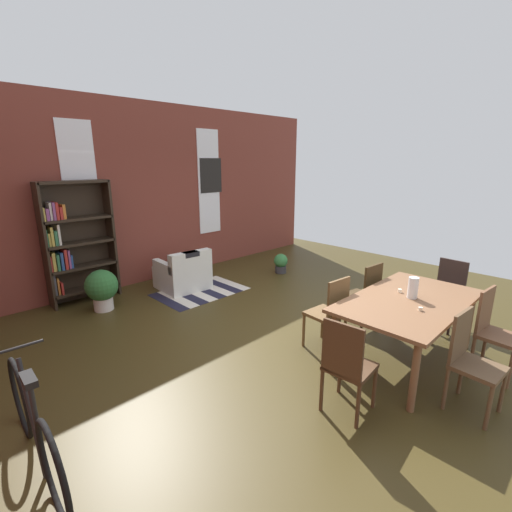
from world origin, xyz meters
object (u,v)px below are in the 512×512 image
(dining_chair_near_right, at_px, (494,329))
(armchair_white, at_px, (184,274))
(bicycle_second, at_px, (34,428))
(dining_chair_head_right, at_px, (447,291))
(potted_plant_corner, at_px, (102,288))
(dining_chair_far_left, at_px, (330,311))
(bookshelf_tall, at_px, (74,242))
(potted_plant_by_shelf, at_px, (281,263))
(vase_on_table, at_px, (413,288))
(dining_chair_near_left, at_px, (470,359))
(dining_chair_head_left, at_px, (347,364))
(dining_table, at_px, (409,306))
(dining_chair_far_right, at_px, (365,294))

(dining_chair_near_right, relative_size, armchair_white, 1.12)
(dining_chair_near_right, xyz_separation_m, bicycle_second, (-3.93, 2.08, -0.16))
(dining_chair_near_right, bearing_deg, bicycle_second, 152.14)
(dining_chair_head_right, bearing_deg, potted_plant_corner, 129.12)
(dining_chair_far_left, relative_size, bookshelf_tall, 0.48)
(dining_chair_far_left, relative_size, potted_plant_by_shelf, 2.34)
(vase_on_table, bearing_deg, bookshelf_tall, 114.48)
(dining_chair_near_left, xyz_separation_m, dining_chair_near_right, (0.84, -0.00, 0.00))
(dining_chair_head_right, bearing_deg, dining_chair_near_right, -139.28)
(dining_chair_far_left, relative_size, potted_plant_corner, 1.46)
(bicycle_second, relative_size, potted_plant_by_shelf, 4.27)
(dining_chair_head_left, height_order, dining_chair_far_left, same)
(dining_chair_near_left, height_order, potted_plant_corner, dining_chair_near_left)
(dining_chair_head_right, bearing_deg, dining_table, 179.76)
(dining_chair_near_right, relative_size, potted_plant_by_shelf, 2.34)
(dining_chair_near_right, bearing_deg, dining_table, 119.29)
(vase_on_table, relative_size, dining_chair_near_right, 0.26)
(bookshelf_tall, bearing_deg, dining_chair_far_left, -67.27)
(dining_chair_near_right, xyz_separation_m, potted_plant_by_shelf, (1.09, 4.04, -0.30))
(dining_chair_near_left, xyz_separation_m, bicycle_second, (-3.08, 2.08, -0.16))
(potted_plant_by_shelf, xyz_separation_m, potted_plant_corner, (-3.44, 0.69, 0.15))
(dining_chair_head_left, bearing_deg, dining_chair_near_right, -23.54)
(dining_chair_head_right, bearing_deg, vase_on_table, 179.75)
(dining_table, height_order, bicycle_second, bicycle_second)
(dining_table, height_order, dining_chair_near_right, dining_chair_near_right)
(potted_plant_corner, bearing_deg, dining_chair_far_left, -65.03)
(armchair_white, bearing_deg, potted_plant_corner, 177.18)
(dining_table, height_order, armchair_white, dining_table)
(bicycle_second, bearing_deg, potted_plant_by_shelf, 21.36)
(dining_chair_far_right, distance_m, dining_chair_near_left, 1.74)
(dining_chair_far_right, bearing_deg, potted_plant_corner, 126.09)
(dining_chair_near_right, height_order, potted_plant_by_shelf, dining_chair_near_right)
(dining_chair_near_left, relative_size, bicycle_second, 0.55)
(dining_chair_far_right, relative_size, dining_chair_near_left, 1.00)
(dining_table, relative_size, dining_chair_head_left, 1.97)
(bicycle_second, bearing_deg, dining_chair_far_left, -10.12)
(dining_chair_near_right, height_order, potted_plant_corner, dining_chair_near_right)
(vase_on_table, height_order, dining_chair_near_left, vase_on_table)
(potted_plant_corner, bearing_deg, dining_chair_far_right, -53.91)
(dining_chair_head_left, distance_m, potted_plant_by_shelf, 4.35)
(dining_chair_head_left, xyz_separation_m, potted_plant_corner, (-0.61, 3.97, -0.15))
(dining_table, xyz_separation_m, dining_chair_head_right, (1.31, -0.01, -0.17))
(dining_chair_near_left, xyz_separation_m, potted_plant_corner, (-1.50, 4.73, -0.15))
(dining_chair_far_right, distance_m, dining_chair_far_left, 0.84)
(vase_on_table, xyz_separation_m, dining_chair_far_left, (-0.49, 0.76, -0.38))
(dining_chair_far_left, relative_size, bicycle_second, 0.55)
(dining_table, relative_size, dining_chair_near_right, 1.97)
(vase_on_table, distance_m, bookshelf_tall, 5.06)
(dining_chair_near_right, bearing_deg, bookshelf_tall, 114.66)
(dining_chair_head_right, bearing_deg, dining_chair_near_left, -156.28)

